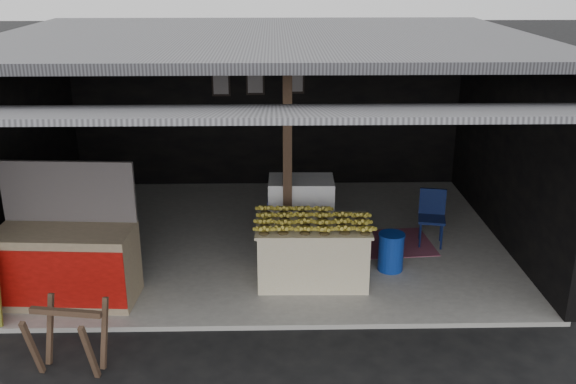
{
  "coord_description": "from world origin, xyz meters",
  "views": [
    {
      "loc": [
        0.13,
        -6.3,
        3.94
      ],
      "look_at": [
        0.3,
        1.56,
        1.1
      ],
      "focal_mm": 40.0,
      "sensor_mm": 36.0,
      "label": 1
    }
  ],
  "objects_px": {
    "plastic_chair": "(432,212)",
    "banana_table": "(312,252)",
    "neighbor_stall": "(67,262)",
    "water_barrel": "(391,253)",
    "white_crate": "(301,213)",
    "sawhorse": "(68,333)"
  },
  "relations": [
    {
      "from": "water_barrel",
      "to": "plastic_chair",
      "type": "distance_m",
      "value": 1.16
    },
    {
      "from": "white_crate",
      "to": "plastic_chair",
      "type": "relative_size",
      "value": 1.26
    },
    {
      "from": "neighbor_stall",
      "to": "banana_table",
      "type": "bearing_deg",
      "value": 12.02
    },
    {
      "from": "white_crate",
      "to": "plastic_chair",
      "type": "xyz_separation_m",
      "value": [
        1.89,
        0.07,
        -0.04
      ]
    },
    {
      "from": "sawhorse",
      "to": "plastic_chair",
      "type": "distance_m",
      "value": 5.25
    },
    {
      "from": "white_crate",
      "to": "sawhorse",
      "type": "relative_size",
      "value": 1.37
    },
    {
      "from": "banana_table",
      "to": "plastic_chair",
      "type": "xyz_separation_m",
      "value": [
        1.79,
        1.14,
        0.07
      ]
    },
    {
      "from": "white_crate",
      "to": "neighbor_stall",
      "type": "bearing_deg",
      "value": -150.91
    },
    {
      "from": "neighbor_stall",
      "to": "water_barrel",
      "type": "bearing_deg",
      "value": 13.58
    },
    {
      "from": "sawhorse",
      "to": "banana_table",
      "type": "bearing_deg",
      "value": 44.8
    },
    {
      "from": "neighbor_stall",
      "to": "plastic_chair",
      "type": "bearing_deg",
      "value": 21.94
    },
    {
      "from": "neighbor_stall",
      "to": "water_barrel",
      "type": "height_order",
      "value": "neighbor_stall"
    },
    {
      "from": "neighbor_stall",
      "to": "water_barrel",
      "type": "distance_m",
      "value": 4.09
    },
    {
      "from": "water_barrel",
      "to": "sawhorse",
      "type": "bearing_deg",
      "value": -149.8
    },
    {
      "from": "plastic_chair",
      "to": "banana_table",
      "type": "bearing_deg",
      "value": -135.63
    },
    {
      "from": "water_barrel",
      "to": "plastic_chair",
      "type": "bearing_deg",
      "value": 49.8
    },
    {
      "from": "white_crate",
      "to": "neighbor_stall",
      "type": "xyz_separation_m",
      "value": [
        -2.86,
        -1.51,
        -0.01
      ]
    },
    {
      "from": "white_crate",
      "to": "neighbor_stall",
      "type": "relative_size",
      "value": 0.61
    },
    {
      "from": "banana_table",
      "to": "plastic_chair",
      "type": "relative_size",
      "value": 1.8
    },
    {
      "from": "plastic_chair",
      "to": "sawhorse",
      "type": "bearing_deg",
      "value": -133.66
    },
    {
      "from": "neighbor_stall",
      "to": "white_crate",
      "type": "bearing_deg",
      "value": 31.41
    },
    {
      "from": "white_crate",
      "to": "water_barrel",
      "type": "height_order",
      "value": "white_crate"
    }
  ]
}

